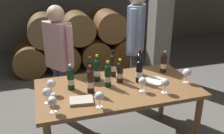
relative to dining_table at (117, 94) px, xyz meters
The scene contains 24 objects.
barrel_stack 2.60m from the dining_table, 90.00° to the left, with size 2.49×0.90×1.15m.
stone_pillar 2.16m from the dining_table, 50.91° to the left, with size 0.32×0.32×2.60m, color slate.
dining_table is the anchor object (origin of this frame).
wine_bottle_0 0.35m from the dining_table, 129.16° to the left, with size 0.07×0.07×0.31m.
wine_bottle_1 0.24m from the dining_table, 59.66° to the left, with size 0.07×0.07×0.28m.
wine_bottle_2 0.72m from the dining_table, 18.01° to the left, with size 0.07×0.07×0.27m.
wine_bottle_3 0.24m from the dining_table, 157.35° to the left, with size 0.07×0.07×0.29m.
wine_bottle_4 0.37m from the dining_table, 82.75° to the left, with size 0.07×0.07×0.32m.
wine_bottle_5 0.38m from the dining_table, behind, with size 0.07×0.07×0.30m.
wine_bottle_6 0.42m from the dining_table, 130.38° to the left, with size 0.07×0.07×0.27m.
wine_bottle_7 0.53m from the dining_table, 169.43° to the left, with size 0.07×0.07×0.28m.
wine_bottle_8 0.35m from the dining_table, ahead, with size 0.07×0.07×0.30m.
wine_bottle_9 0.48m from the dining_table, 34.96° to the left, with size 0.07×0.07×0.32m.
wine_glass_0 0.34m from the dining_table, 39.35° to the right, with size 0.08×0.08×0.16m.
wine_glass_1 0.53m from the dining_table, 33.28° to the right, with size 0.09×0.09×0.16m.
wine_glass_2 0.71m from the dining_table, behind, with size 0.09×0.09×0.16m.
wine_glass_3 0.79m from the dining_table, 155.95° to the right, with size 0.08×0.08×0.16m.
wine_glass_4 0.77m from the dining_table, 169.54° to the right, with size 0.08×0.08×0.16m.
wine_glass_5 0.79m from the dining_table, ahead, with size 0.09×0.09×0.16m.
wine_glass_6 0.50m from the dining_table, 129.54° to the right, with size 0.09×0.09×0.16m.
tasting_notebook 0.49m from the dining_table, 154.34° to the right, with size 0.22×0.16×0.03m, color #B2A893.
serving_plate 0.46m from the dining_table, ahead, with size 0.24×0.24×0.01m, color white.
sommelier_presenting 0.98m from the dining_table, 56.13° to the left, with size 0.33×0.42×1.72m.
taster_seated_left 0.93m from the dining_table, 126.40° to the left, with size 0.33×0.41×1.54m.
Camera 1 is at (-0.76, -2.27, 1.96)m, focal length 40.14 mm.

